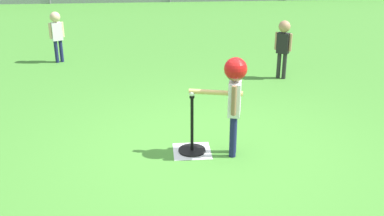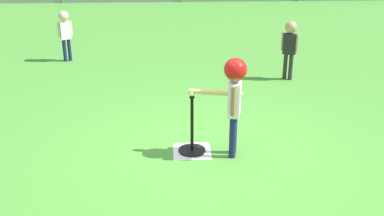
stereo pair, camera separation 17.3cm
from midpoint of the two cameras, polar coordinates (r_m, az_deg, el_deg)
The scene contains 7 objects.
ground_plane at distance 5.41m, azimuth 2.74°, elevation -5.49°, with size 60.00×60.00×0.00m, color #478C33.
home_plate at distance 5.42m, azimuth 0.92°, elevation -5.36°, with size 0.44×0.44×0.01m, color white.
batting_tee at distance 5.38m, azimuth 0.92°, elevation -4.35°, with size 0.32×0.32×0.69m.
baseball_on_tee at distance 5.13m, azimuth 0.97°, elevation 1.85°, with size 0.07×0.07×0.07m, color white.
batter_child at distance 5.05m, azimuth 6.23°, elevation 2.55°, with size 0.63×0.32×1.16m.
fielder_deep_left at distance 7.93m, azimuth 12.67°, elevation 7.94°, with size 0.25×0.21×1.00m.
fielder_deep_right at distance 9.14m, azimuth -14.98°, elevation 9.43°, with size 0.26×0.19×0.97m.
Camera 2 is at (-0.40, -4.79, 2.50)m, focal length 42.96 mm.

